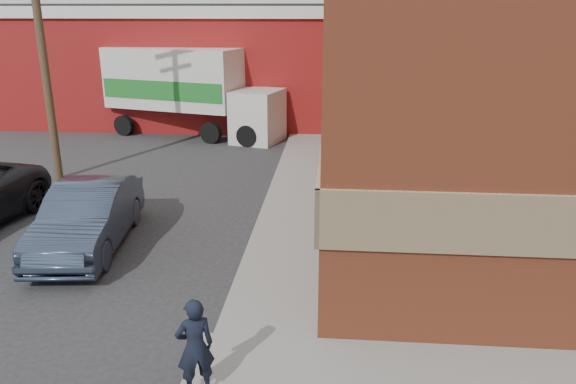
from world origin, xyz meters
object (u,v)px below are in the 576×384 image
(box_truck, at_px, (191,86))
(utility_pole, at_px, (40,32))
(warehouse, at_px, (184,62))
(sedan, at_px, (88,217))
(brick_building, at_px, (576,36))
(man, at_px, (195,347))

(box_truck, bearing_deg, utility_pole, -97.30)
(warehouse, xyz_separation_m, sedan, (1.93, -16.35, -2.05))
(brick_building, distance_m, box_truck, 14.98)
(sedan, xyz_separation_m, box_truck, (-0.55, 12.15, 1.43))
(warehouse, height_order, man, warehouse)
(brick_building, relative_size, box_truck, 2.27)
(brick_building, bearing_deg, sedan, -156.95)
(utility_pole, xyz_separation_m, box_truck, (2.88, 6.80, -2.55))
(utility_pole, height_order, box_truck, utility_pole)
(sedan, bearing_deg, man, -59.63)
(sedan, bearing_deg, warehouse, 90.39)
(brick_building, height_order, box_truck, brick_building)
(brick_building, relative_size, warehouse, 1.12)
(warehouse, distance_m, sedan, 16.59)
(warehouse, relative_size, box_truck, 2.03)
(warehouse, xyz_separation_m, box_truck, (1.38, -4.20, -0.62))
(man, height_order, box_truck, box_truck)
(box_truck, bearing_deg, warehouse, 123.85)
(warehouse, distance_m, man, 22.40)
(brick_building, height_order, sedan, brick_building)
(warehouse, distance_m, utility_pole, 11.27)
(utility_pole, distance_m, man, 13.40)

